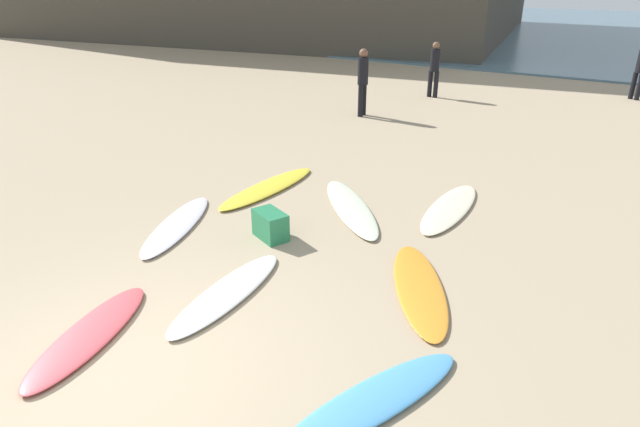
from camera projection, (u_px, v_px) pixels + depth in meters
The scene contains 13 objects.
ground_plane at pixel (116, 379), 5.32m from camera, with size 120.00×120.00×0.00m, color tan.
ocean_water at pixel (602, 30), 35.89m from camera, with size 120.00×40.00×0.08m, color slate.
surfboard_0 at pixel (268, 188), 9.88m from camera, with size 0.57×2.52×0.08m, color yellow.
surfboard_1 at pixel (227, 293), 6.67m from camera, with size 0.53×2.13×0.08m, color silver.
surfboard_2 at pixel (374, 400), 5.01m from camera, with size 0.51×2.10×0.07m, color #4D9AD6.
surfboard_3 at pixel (89, 334), 5.90m from camera, with size 0.56×1.95×0.08m, color #E25056.
surfboard_4 at pixel (351, 207), 9.06m from camera, with size 0.57×2.52×0.08m, color silver.
surfboard_5 at pixel (177, 225), 8.44m from camera, with size 0.54×2.26×0.07m, color white.
surfboard_6 at pixel (419, 288), 6.78m from camera, with size 0.59×2.23×0.06m, color orange.
surfboard_7 at pixel (450, 208), 9.05m from camera, with size 0.60×2.35×0.07m, color #EFE4C2.
beachgoer_near at pixel (434, 67), 16.71m from camera, with size 0.34×0.30×1.67m.
beachgoer_far at pixel (363, 79), 14.50m from camera, with size 0.29×0.34×1.78m.
beach_cooler at pixel (270, 225), 8.03m from camera, with size 0.55×0.33×0.42m, color #287F51.
Camera 1 is at (3.91, -2.52, 3.66)m, focal length 30.55 mm.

